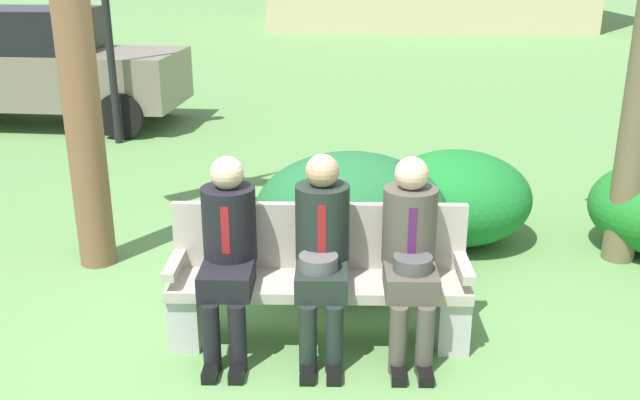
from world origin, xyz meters
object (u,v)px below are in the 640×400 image
Objects in this scene: shrub_near_bench at (456,197)px; shrub_far_lawn at (351,214)px; seated_man_left at (228,246)px; seated_man_middle at (322,246)px; parked_car_near at (45,68)px; park_bench at (319,279)px; seated_man_right at (410,248)px.

shrub_near_bench is 0.84× the size of shrub_far_lawn.
shrub_far_lawn is (0.79, 1.20, -0.23)m from seated_man_left.
shrub_near_bench is (1.15, 1.84, -0.31)m from seated_man_middle.
shrub_near_bench is 0.32× the size of parked_car_near.
park_bench is 1.10m from shrub_far_lawn.
parked_car_near reaches higher than seated_man_left.
park_bench is 1.25× the size of shrub_far_lawn.
seated_man_right is 1.96m from shrub_near_bench.
seated_man_middle is at bearing -99.65° from shrub_far_lawn.
seated_man_middle is (0.59, -0.00, 0.01)m from seated_man_left.
seated_man_middle is 7.55m from parked_car_near.
seated_man_middle is (0.02, -0.13, 0.29)m from park_bench.
park_bench is 1.52× the size of seated_man_right.
seated_man_right is 1.27m from shrub_far_lawn.
seated_man_left reaches higher than shrub_near_bench.
shrub_far_lawn is at bearing 105.88° from seated_man_right.
seated_man_left is at bearing -60.24° from parked_car_near.
shrub_far_lawn reaches higher than park_bench.
parked_car_near is (-4.72, 6.29, 0.13)m from seated_man_right.
seated_man_right is at bearing -53.07° from parked_car_near.
parked_car_near reaches higher than shrub_far_lawn.
seated_man_middle is 0.98× the size of shrub_near_bench.
shrub_far_lawn is at bearing -145.93° from shrub_near_bench.
shrub_far_lawn is (-0.34, 1.21, -0.23)m from seated_man_right.
seated_man_right is (1.13, -0.01, -0.00)m from seated_man_left.
shrub_far_lawn is (0.20, 1.20, -0.23)m from seated_man_middle.
seated_man_left is 1.45m from shrub_far_lawn.
parked_car_near is (-4.38, 5.08, 0.36)m from shrub_far_lawn.
shrub_near_bench is 1.14m from shrub_far_lawn.
shrub_near_bench is at bearing 34.07° from shrub_far_lawn.
seated_man_middle reaches higher than seated_man_left.
seated_man_middle reaches higher than seated_man_right.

